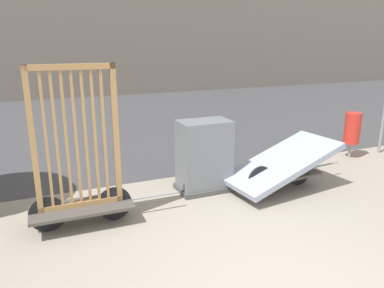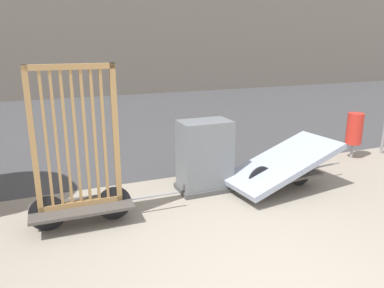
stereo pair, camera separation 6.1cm
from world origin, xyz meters
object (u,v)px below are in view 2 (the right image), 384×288
Objects in this scene: bike_cart_with_bedframe at (79,173)px; utility_cabinet at (205,158)px; bike_cart_with_mattress at (282,166)px; trash_bin at (355,129)px.

utility_cabinet is (2.01, 0.48, -0.20)m from bike_cart_with_bedframe.
utility_cabinet is (-1.18, 0.48, 0.12)m from bike_cart_with_mattress.
utility_cabinet is 1.23× the size of trash_bin.
bike_cart_with_mattress is at bearing 0.96° from bike_cart_with_bedframe.
bike_cart_with_bedframe is 1.82× the size of utility_cabinet.
utility_cabinet is at bearing 14.45° from bike_cart_with_bedframe.
bike_cart_with_bedframe reaches higher than utility_cabinet.
utility_cabinet is at bearing -173.56° from trash_bin.
bike_cart_with_mattress is 1.98× the size of utility_cabinet.
trash_bin reaches higher than bike_cart_with_mattress.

